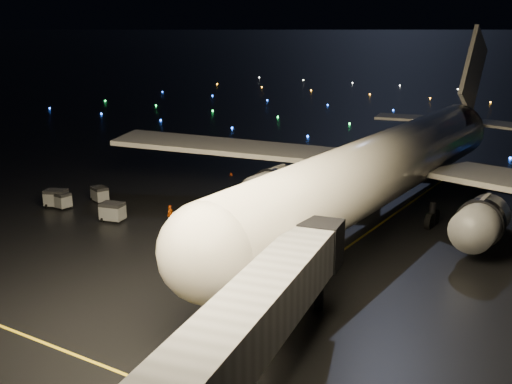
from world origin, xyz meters
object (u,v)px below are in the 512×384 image
crew_c (170,215)px  baggage_cart_2 (61,200)px  belt_loader (233,249)px  pushback_tug (207,374)px  airliner (398,125)px  baggage_cart_0 (113,212)px  baggage_cart_1 (100,194)px  baggage_cart_3 (56,198)px

crew_c → baggage_cart_2: size_ratio=0.96×
crew_c → belt_loader: bearing=50.4°
belt_loader → pushback_tug: bearing=-72.6°
pushback_tug → crew_c: crew_c is taller
airliner → pushback_tug: 37.46m
pushback_tug → baggage_cart_0: bearing=154.9°
airliner → baggage_cart_2: airliner is taller
baggage_cart_2 → baggage_cart_1: bearing=73.1°
baggage_cart_3 → baggage_cart_1: bearing=35.5°
baggage_cart_0 → baggage_cart_3: 8.67m
airliner → baggage_cart_0: bearing=-142.2°
belt_loader → crew_c: bearing=139.9°
crew_c → baggage_cart_2: (-13.33, -2.01, -0.11)m
belt_loader → baggage_cart_3: size_ratio=3.07×
pushback_tug → belt_loader: size_ratio=0.57×
baggage_cart_1 → baggage_cart_2: size_ratio=0.97×
belt_loader → crew_c: 13.26m
pushback_tug → belt_loader: (-8.75, 15.37, 0.73)m
belt_loader → baggage_cart_3: bearing=158.5°
pushback_tug → baggage_cart_1: pushback_tug is taller
airliner → baggage_cart_3: (-31.54, -16.83, -8.38)m
pushback_tug → baggage_cart_2: 39.04m
baggage_cart_0 → pushback_tug: bearing=-49.9°
airliner → baggage_cart_1: size_ratio=34.09×
baggage_cart_1 → crew_c: bearing=10.6°
airliner → crew_c: bearing=-138.8°
pushback_tug → crew_c: 29.72m
baggage_cart_1 → baggage_cart_3: bearing=-101.0°
baggage_cart_2 → baggage_cart_3: size_ratio=0.89×
baggage_cart_3 → belt_loader: bearing=-32.5°
airliner → baggage_cart_1: bearing=-155.4°
baggage_cart_1 → baggage_cart_3: 4.67m
crew_c → baggage_cart_1: bearing=-111.4°
crew_c → baggage_cart_2: 13.48m
baggage_cart_0 → baggage_cart_3: bearing=164.1°
pushback_tug → baggage_cart_2: size_ratio=1.97×
baggage_cart_2 → baggage_cart_3: (-0.78, -0.00, 0.11)m
baggage_cart_3 → airliner: bearing=4.7°
airliner → pushback_tug: size_ratio=16.79×
belt_loader → baggage_cart_0: size_ratio=3.07×
pushback_tug → baggage_cart_3: 39.71m
baggage_cart_0 → baggage_cart_1: baggage_cart_0 is taller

